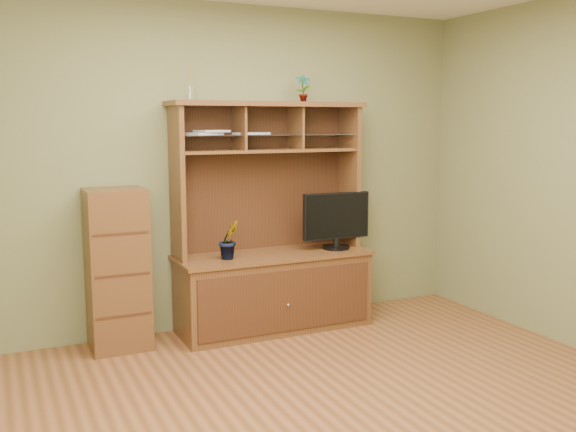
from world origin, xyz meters
TOP-DOWN VIEW (x-y plane):
  - room at (0.00, 0.00)m, footprint 4.54×4.04m
  - media_hutch at (0.32, 1.73)m, footprint 1.66×0.61m
  - monitor at (0.89, 1.65)m, footprint 0.62×0.24m
  - orchid_plant at (-0.09, 1.65)m, footprint 0.19×0.17m
  - top_plant at (0.64, 1.80)m, footprint 0.14×0.12m
  - reed_diffuser at (-0.34, 1.80)m, footprint 0.06×0.06m
  - magazines at (-0.08, 1.80)m, footprint 0.72×0.28m
  - side_cabinet at (-0.95, 1.78)m, footprint 0.44×0.40m

SIDE VIEW (x-z plane):
  - media_hutch at x=0.32m, z-range -0.43..1.47m
  - side_cabinet at x=-0.95m, z-range 0.00..1.24m
  - orchid_plant at x=-0.09m, z-range 0.65..0.96m
  - monitor at x=0.89m, z-range 0.66..1.15m
  - room at x=0.00m, z-range -0.02..2.72m
  - magazines at x=-0.08m, z-range 1.63..1.67m
  - top_plant at x=0.64m, z-range 1.90..2.13m
  - reed_diffuser at x=-0.34m, z-range 1.87..2.18m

